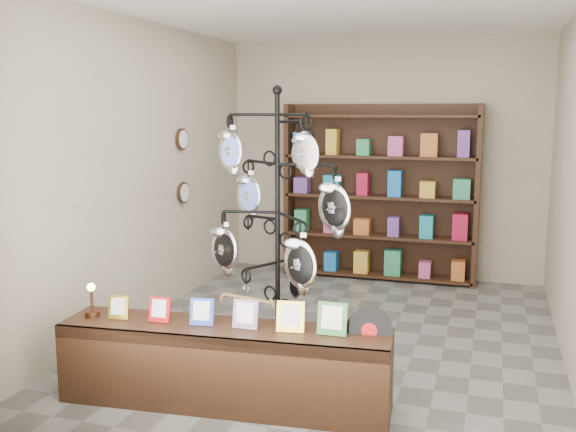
# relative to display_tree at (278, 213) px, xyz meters

# --- Properties ---
(ground) EXTENTS (5.00, 5.00, 0.00)m
(ground) POSITION_rel_display_tree_xyz_m (0.22, 1.04, -1.33)
(ground) COLOR slate
(ground) RESTS_ON ground
(room_envelope) EXTENTS (5.00, 5.00, 5.00)m
(room_envelope) POSITION_rel_display_tree_xyz_m (0.22, 1.04, 0.52)
(room_envelope) COLOR #B2A68F
(room_envelope) RESTS_ON ground
(display_tree) EXTENTS (1.23, 1.22, 2.30)m
(display_tree) POSITION_rel_display_tree_xyz_m (0.00, 0.00, 0.00)
(display_tree) COLOR black
(display_tree) RESTS_ON ground
(front_shelf) EXTENTS (2.42, 0.70, 0.84)m
(front_shelf) POSITION_rel_display_tree_xyz_m (-0.21, -0.59, -1.03)
(front_shelf) COLOR black
(front_shelf) RESTS_ON ground
(back_shelving) EXTENTS (2.42, 0.36, 2.20)m
(back_shelving) POSITION_rel_display_tree_xyz_m (0.22, 3.34, -0.30)
(back_shelving) COLOR black
(back_shelving) RESTS_ON ground
(wall_clocks) EXTENTS (0.03, 0.24, 0.84)m
(wall_clocks) POSITION_rel_display_tree_xyz_m (-1.75, 1.84, 0.17)
(wall_clocks) COLOR black
(wall_clocks) RESTS_ON ground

